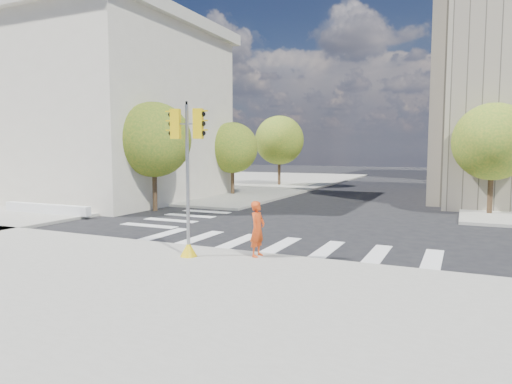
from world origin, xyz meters
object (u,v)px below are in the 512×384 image
lamp_near (499,134)px  traffic_signal (188,191)px  lamp_far (488,139)px  photographer (258,229)px  planter_wall (47,209)px

lamp_near → traffic_signal: 22.06m
traffic_signal → lamp_far: bearing=59.9°
lamp_near → photographer: (-7.93, -18.60, -3.52)m
lamp_near → planter_wall: size_ratio=1.35×
lamp_far → photographer: lamp_far is taller
traffic_signal → photographer: traffic_signal is taller
lamp_near → photographer: size_ratio=4.45×
lamp_far → planter_wall: lamp_far is taller
lamp_near → lamp_far: same height
planter_wall → traffic_signal: bearing=-23.3°
lamp_near → planter_wall: lamp_near is taller
lamp_far → traffic_signal: (-9.99, -33.54, -2.28)m
lamp_far → planter_wall: bearing=-128.8°
photographer → planter_wall: (-14.70, 4.43, -0.66)m
lamp_far → photographer: size_ratio=4.45×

